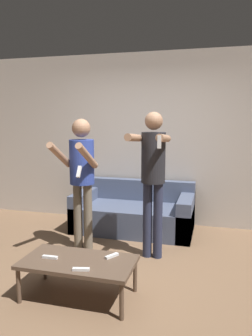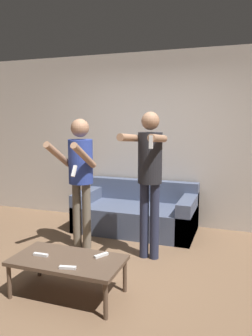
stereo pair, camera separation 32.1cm
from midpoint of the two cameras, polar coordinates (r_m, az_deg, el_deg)
name	(u,v)px [view 1 (the left image)]	position (r m, az deg, el deg)	size (l,w,h in m)	color
ground_plane	(112,275)	(3.73, -5.01, -18.13)	(14.00, 14.00, 0.00)	brown
wall_back	(149,139)	(5.25, 2.33, 5.01)	(6.40, 0.06, 2.70)	beige
couch	(134,214)	(5.01, -0.41, -7.95)	(1.76, 0.90, 0.72)	#4C5670
person_standing_left	(81,170)	(4.13, -9.99, -0.34)	(0.43, 0.69, 1.68)	#6B6051
person_standing_right	(153,169)	(3.83, 2.31, -0.19)	(0.40, 0.72, 1.76)	#282D47
coffee_table	(78,264)	(3.24, -11.23, -16.07)	(1.06, 0.56, 0.37)	brown
remote_near	(81,269)	(3.02, -11.01, -16.97)	(0.15, 0.07, 0.02)	white
remote_mid	(50,257)	(3.32, -15.91, -14.74)	(0.15, 0.04, 0.02)	white
remote_far	(112,256)	(3.24, -5.44, -15.04)	(0.11, 0.15, 0.02)	white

